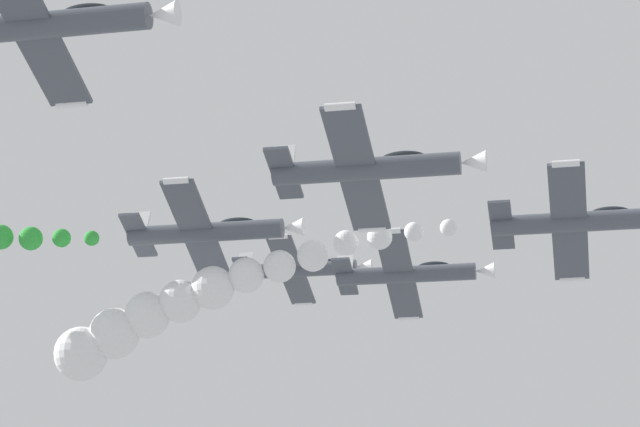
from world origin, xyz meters
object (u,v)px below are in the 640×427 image
at_px(airplane_lead, 580,221).
at_px(airplane_left_inner, 409,274).
at_px(airplane_trailing, 47,24).
at_px(airplane_left_outer, 208,232).
at_px(airplane_right_inner, 369,168).
at_px(airplane_right_outer, 299,269).

bearing_deg(airplane_lead, airplane_left_inner, -138.16).
relative_size(airplane_left_inner, airplane_trailing, 1.00).
bearing_deg(airplane_left_outer, airplane_right_inner, 47.83).
bearing_deg(airplane_right_inner, airplane_left_outer, -132.17).
height_order(airplane_left_outer, airplane_trailing, airplane_trailing).
bearing_deg(airplane_right_inner, airplane_left_inner, -176.92).
bearing_deg(airplane_lead, airplane_trailing, -42.03).
distance_m(airplane_left_inner, airplane_right_inner, 22.52).
xyz_separation_m(airplane_lead, airplane_right_inner, (10.28, -9.71, 0.38)).
bearing_deg(airplane_right_outer, airplane_left_outer, -0.01).
relative_size(airplane_left_outer, airplane_trailing, 1.00).
height_order(airplane_lead, airplane_trailing, airplane_trailing).
height_order(airplane_right_inner, airplane_right_outer, airplane_right_outer).
bearing_deg(airplane_left_inner, airplane_trailing, -15.54).
bearing_deg(airplane_trailing, airplane_left_inner, 164.46).
bearing_deg(airplane_left_inner, airplane_left_outer, -37.50).
height_order(airplane_right_outer, airplane_trailing, airplane_right_outer).
xyz_separation_m(airplane_lead, airplane_trailing, (22.98, -20.71, 3.17)).
height_order(airplane_lead, airplane_left_outer, airplane_left_outer).
xyz_separation_m(airplane_lead, airplane_right_outer, (-23.06, -20.60, 3.66)).
bearing_deg(airplane_trailing, airplane_right_outer, 179.87).
bearing_deg(airplane_right_outer, airplane_trailing, -0.13).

